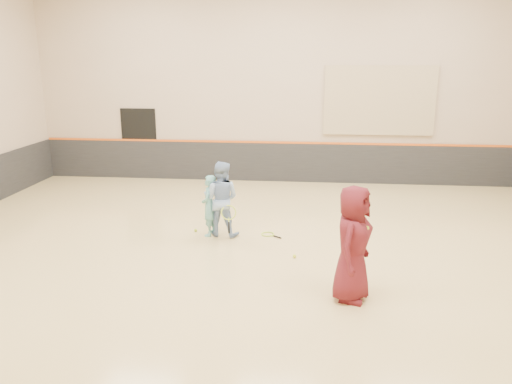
# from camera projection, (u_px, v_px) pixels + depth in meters

# --- Properties ---
(room) EXTENTS (15.04, 12.04, 6.22)m
(room) POSITION_uv_depth(u_px,v_px,m) (267.00, 215.00, 9.52)
(room) COLOR tan
(room) RESTS_ON ground
(wainscot_back) EXTENTS (14.90, 0.04, 1.20)m
(wainscot_back) POSITION_uv_depth(u_px,v_px,m) (283.00, 162.00, 15.31)
(wainscot_back) COLOR #232326
(wainscot_back) RESTS_ON floor
(accent_stripe) EXTENTS (14.90, 0.03, 0.06)m
(accent_stripe) POSITION_uv_depth(u_px,v_px,m) (283.00, 142.00, 15.14)
(accent_stripe) COLOR #D85914
(accent_stripe) RESTS_ON wall_back
(acoustic_panel) EXTENTS (3.20, 0.08, 2.00)m
(acoustic_panel) POSITION_uv_depth(u_px,v_px,m) (380.00, 101.00, 14.52)
(acoustic_panel) COLOR tan
(acoustic_panel) RESTS_ON wall_back
(doorway) EXTENTS (1.10, 0.05, 2.20)m
(doorway) POSITION_uv_depth(u_px,v_px,m) (140.00, 144.00, 15.63)
(doorway) COLOR black
(doorway) RESTS_ON floor
(girl) EXTENTS (0.35, 0.51, 1.32)m
(girl) POSITION_uv_depth(u_px,v_px,m) (209.00, 205.00, 10.65)
(girl) COLOR #67B3B3
(girl) RESTS_ON floor
(instructor) EXTENTS (0.88, 0.74, 1.62)m
(instructor) POSITION_uv_depth(u_px,v_px,m) (221.00, 199.00, 10.61)
(instructor) COLOR #8AA9D6
(instructor) RESTS_ON floor
(young_man) EXTENTS (0.88, 1.06, 1.86)m
(young_man) POSITION_uv_depth(u_px,v_px,m) (353.00, 244.00, 7.73)
(young_man) COLOR #56141C
(young_man) RESTS_ON floor
(held_racket) EXTENTS (0.35, 0.35, 0.66)m
(held_racket) POSITION_uv_depth(u_px,v_px,m) (229.00, 212.00, 10.36)
(held_racket) COLOR #C2E131
(held_racket) RESTS_ON instructor
(spare_racket) EXTENTS (0.64, 0.64, 0.04)m
(spare_racket) POSITION_uv_depth(u_px,v_px,m) (268.00, 234.00, 10.81)
(spare_racket) COLOR #ADE031
(spare_racket) RESTS_ON floor
(ball_under_racket) EXTENTS (0.07, 0.07, 0.07)m
(ball_under_racket) POSITION_uv_depth(u_px,v_px,m) (294.00, 256.00, 9.57)
(ball_under_racket) COLOR #CBDE33
(ball_under_racket) RESTS_ON floor
(ball_in_hand) EXTENTS (0.07, 0.07, 0.07)m
(ball_in_hand) POSITION_uv_depth(u_px,v_px,m) (367.00, 228.00, 7.56)
(ball_in_hand) COLOR #B7CF30
(ball_in_hand) RESTS_ON young_man
(ball_beside_spare) EXTENTS (0.07, 0.07, 0.07)m
(ball_beside_spare) POSITION_uv_depth(u_px,v_px,m) (196.00, 230.00, 10.99)
(ball_beside_spare) COLOR #ADC62E
(ball_beside_spare) RESTS_ON floor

